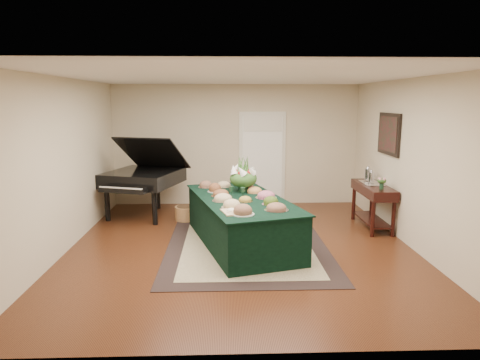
{
  "coord_description": "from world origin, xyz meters",
  "views": [
    {
      "loc": [
        -0.25,
        -6.64,
        2.34
      ],
      "look_at": [
        0.0,
        0.3,
        1.05
      ],
      "focal_mm": 32.0,
      "sensor_mm": 36.0,
      "label": 1
    }
  ],
  "objects_px": {
    "grand_piano": "(144,177)",
    "buffet_table": "(241,221)",
    "floral_centerpiece": "(243,175)",
    "mahogany_sideboard": "(373,195)"
  },
  "relations": [
    {
      "from": "floral_centerpiece",
      "to": "grand_piano",
      "type": "height_order",
      "value": "grand_piano"
    },
    {
      "from": "mahogany_sideboard",
      "to": "buffet_table",
      "type": "bearing_deg",
      "value": -161.24
    },
    {
      "from": "buffet_table",
      "to": "floral_centerpiece",
      "type": "relative_size",
      "value": 5.98
    },
    {
      "from": "grand_piano",
      "to": "buffet_table",
      "type": "bearing_deg",
      "value": -43.54
    },
    {
      "from": "buffet_table",
      "to": "floral_centerpiece",
      "type": "bearing_deg",
      "value": 84.02
    },
    {
      "from": "grand_piano",
      "to": "mahogany_sideboard",
      "type": "bearing_deg",
      "value": -12.65
    },
    {
      "from": "buffet_table",
      "to": "floral_centerpiece",
      "type": "xyz_separation_m",
      "value": [
        0.05,
        0.52,
        0.68
      ]
    },
    {
      "from": "floral_centerpiece",
      "to": "grand_piano",
      "type": "xyz_separation_m",
      "value": [
        -1.98,
        1.31,
        -0.26
      ]
    },
    {
      "from": "floral_centerpiece",
      "to": "grand_piano",
      "type": "bearing_deg",
      "value": 146.56
    },
    {
      "from": "buffet_table",
      "to": "grand_piano",
      "type": "height_order",
      "value": "grand_piano"
    }
  ]
}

